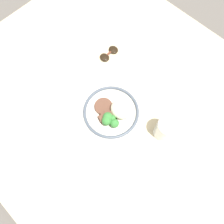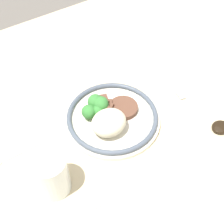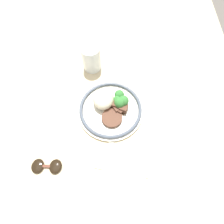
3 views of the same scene
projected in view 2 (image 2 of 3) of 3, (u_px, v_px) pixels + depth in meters
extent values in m
plane|color=#5B5651|center=(120.00, 149.00, 0.79)|extent=(8.00, 8.00, 0.00)
cube|color=beige|center=(121.00, 144.00, 0.77)|extent=(1.46, 1.15, 0.05)
cube|color=silver|center=(164.00, 76.00, 0.89)|extent=(0.19, 0.17, 0.00)
cylinder|color=silver|center=(112.00, 119.00, 0.78)|extent=(0.24, 0.24, 0.01)
torus|color=#4C5666|center=(112.00, 116.00, 0.77)|extent=(0.23, 0.23, 0.01)
ellipsoid|color=beige|center=(109.00, 123.00, 0.73)|extent=(0.09, 0.07, 0.06)
cylinder|color=brown|center=(123.00, 108.00, 0.79)|extent=(0.07, 0.07, 0.01)
cylinder|color=#472D19|center=(106.00, 112.00, 0.79)|extent=(0.08, 0.08, 0.00)
cube|color=brown|center=(108.00, 105.00, 0.79)|extent=(0.03, 0.03, 0.02)
cube|color=brown|center=(103.00, 102.00, 0.79)|extent=(0.03, 0.03, 0.03)
cube|color=brown|center=(105.00, 110.00, 0.77)|extent=(0.04, 0.04, 0.03)
cube|color=brown|center=(108.00, 108.00, 0.78)|extent=(0.03, 0.03, 0.02)
cylinder|color=#669E51|center=(101.00, 110.00, 0.78)|extent=(0.01, 0.01, 0.01)
sphere|color=#387F38|center=(100.00, 104.00, 0.77)|extent=(0.04, 0.04, 0.04)
cylinder|color=#669E51|center=(101.00, 112.00, 0.78)|extent=(0.01, 0.01, 0.01)
sphere|color=#387F38|center=(101.00, 107.00, 0.77)|extent=(0.03, 0.03, 0.03)
cylinder|color=#669E51|center=(98.00, 115.00, 0.77)|extent=(0.01, 0.01, 0.01)
sphere|color=#387F38|center=(98.00, 110.00, 0.76)|extent=(0.03, 0.03, 0.03)
cylinder|color=#669E51|center=(96.00, 108.00, 0.79)|extent=(0.01, 0.01, 0.02)
sphere|color=#387F38|center=(95.00, 102.00, 0.77)|extent=(0.04, 0.04, 0.04)
cylinder|color=#669E51|center=(89.00, 117.00, 0.77)|extent=(0.01, 0.01, 0.01)
sphere|color=#387F38|center=(89.00, 112.00, 0.76)|extent=(0.03, 0.03, 0.03)
cylinder|color=#F4AD19|center=(52.00, 178.00, 0.64)|extent=(0.06, 0.06, 0.07)
cylinder|color=white|center=(51.00, 175.00, 0.63)|extent=(0.07, 0.07, 0.10)
cube|color=silver|center=(162.00, 70.00, 0.90)|extent=(0.03, 0.11, 0.00)
cube|color=silver|center=(178.00, 91.00, 0.85)|extent=(0.03, 0.07, 0.00)
cube|color=silver|center=(157.00, 178.00, 0.68)|extent=(0.12, 0.02, 0.00)
cube|color=silver|center=(114.00, 197.00, 0.65)|extent=(0.09, 0.02, 0.00)
cube|color=silver|center=(25.00, 150.00, 0.73)|extent=(0.10, 0.01, 0.00)
ellipsoid|color=black|center=(221.00, 127.00, 0.76)|extent=(0.05, 0.04, 0.01)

